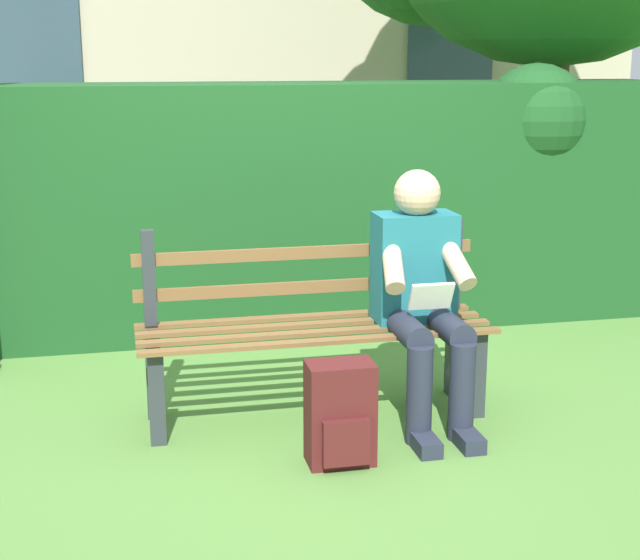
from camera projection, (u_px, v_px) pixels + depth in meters
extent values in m
plane|color=#517F38|center=(316.00, 416.00, 4.47)|extent=(60.00, 60.00, 0.00)
cube|color=#2D3338|center=(477.00, 373.00, 4.43)|extent=(0.07, 0.07, 0.43)
cube|color=#2D3338|center=(157.00, 398.00, 4.11)|extent=(0.07, 0.07, 0.43)
cube|color=#2D3338|center=(454.00, 353.00, 4.73)|extent=(0.07, 0.07, 0.43)
cube|color=#2D3338|center=(154.00, 374.00, 4.41)|extent=(0.07, 0.07, 0.43)
cube|color=brown|center=(307.00, 317.00, 4.56)|extent=(1.67, 0.06, 0.02)
cube|color=brown|center=(312.00, 324.00, 4.43)|extent=(1.67, 0.06, 0.02)
cube|color=brown|center=(319.00, 333.00, 4.30)|extent=(1.67, 0.06, 0.02)
cube|color=brown|center=(325.00, 342.00, 4.17)|extent=(1.67, 0.06, 0.02)
cube|color=#2D3338|center=(454.00, 263.00, 4.66)|extent=(0.06, 0.06, 0.46)
cube|color=#2D3338|center=(149.00, 278.00, 4.34)|extent=(0.06, 0.06, 0.46)
cube|color=brown|center=(307.00, 287.00, 4.52)|extent=(1.67, 0.02, 0.06)
cube|color=brown|center=(307.00, 253.00, 4.48)|extent=(1.67, 0.02, 0.06)
cube|color=#1E6672|center=(414.00, 267.00, 4.42)|extent=(0.38, 0.22, 0.52)
sphere|color=#D8AD8C|center=(417.00, 193.00, 4.32)|extent=(0.22, 0.22, 0.22)
cylinder|color=#232838|center=(447.00, 326.00, 4.30)|extent=(0.13, 0.42, 0.13)
cylinder|color=#232838|center=(406.00, 329.00, 4.26)|extent=(0.13, 0.42, 0.13)
cylinder|color=#232838|center=(462.00, 392.00, 4.16)|extent=(0.12, 0.12, 0.45)
cylinder|color=#232838|center=(419.00, 395.00, 4.12)|extent=(0.12, 0.12, 0.45)
cube|color=#232838|center=(466.00, 438.00, 4.13)|extent=(0.10, 0.24, 0.07)
cube|color=#232838|center=(424.00, 442.00, 4.09)|extent=(0.10, 0.24, 0.07)
cylinder|color=#D8AD8C|center=(454.00, 259.00, 4.31)|extent=(0.14, 0.32, 0.26)
cylinder|color=#D8AD8C|center=(393.00, 262.00, 4.25)|extent=(0.14, 0.32, 0.26)
cube|color=white|center=(431.00, 296.00, 4.20)|extent=(0.20, 0.07, 0.13)
cube|color=#19471E|center=(322.00, 205.00, 5.90)|extent=(4.62, 0.77, 1.53)
sphere|color=#19471E|center=(535.00, 118.00, 5.96)|extent=(0.70, 0.70, 0.70)
sphere|color=#19471E|center=(134.00, 135.00, 5.63)|extent=(0.62, 0.62, 0.62)
cylinder|color=brown|center=(544.00, 130.00, 7.05)|extent=(0.32, 0.32, 2.28)
cube|color=#334756|center=(451.00, 34.00, 9.34)|extent=(0.90, 0.04, 1.20)
cube|color=#334756|center=(30.00, 32.00, 8.48)|extent=(0.90, 0.04, 1.20)
cube|color=#4C1919|center=(340.00, 413.00, 3.92)|extent=(0.28, 0.18, 0.45)
cube|color=#4C1919|center=(346.00, 443.00, 3.84)|extent=(0.20, 0.04, 0.20)
cylinder|color=#4C1919|center=(354.00, 398.00, 4.03)|extent=(0.04, 0.04, 0.27)
cylinder|color=#4C1919|center=(315.00, 401.00, 3.99)|extent=(0.04, 0.04, 0.27)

